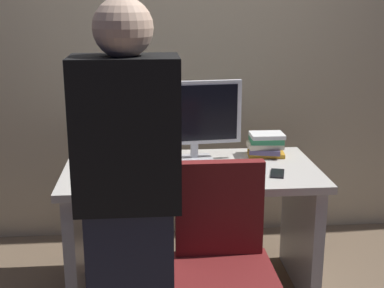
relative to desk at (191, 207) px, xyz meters
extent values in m
plane|color=brown|center=(0.00, 0.00, -0.50)|extent=(9.00, 9.00, 0.00)
cube|color=tan|center=(0.00, 0.84, 1.00)|extent=(6.40, 0.10, 3.00)
cube|color=beige|center=(0.00, 0.00, 0.21)|extent=(1.39, 0.73, 0.04)
cube|color=#B2B2B7|center=(-0.63, 0.00, -0.16)|extent=(0.06, 0.65, 0.69)
cube|color=#B2B2B7|center=(0.63, 0.00, -0.16)|extent=(0.06, 0.65, 0.69)
cube|color=maroon|center=(0.08, -0.74, -0.04)|extent=(0.44, 0.44, 0.08)
cube|color=maroon|center=(0.08, -0.55, 0.22)|extent=(0.40, 0.06, 0.44)
cube|color=black|center=(-0.31, -0.81, 0.64)|extent=(0.40, 0.24, 0.58)
sphere|color=beige|center=(-0.31, -0.81, 1.02)|extent=(0.22, 0.22, 0.22)
cube|color=silver|center=(0.03, 0.15, 0.24)|extent=(0.21, 0.16, 0.02)
cube|color=silver|center=(0.03, 0.15, 0.29)|extent=(0.04, 0.03, 0.08)
cube|color=silver|center=(0.03, 0.15, 0.51)|extent=(0.54, 0.09, 0.36)
cube|color=black|center=(0.03, 0.13, 0.51)|extent=(0.49, 0.06, 0.32)
cube|color=white|center=(-0.10, -0.07, 0.24)|extent=(0.43, 0.13, 0.02)
ellipsoid|color=black|center=(0.19, -0.06, 0.25)|extent=(0.06, 0.10, 0.03)
cylinder|color=white|center=(-0.36, -0.17, 0.28)|extent=(0.07, 0.07, 0.09)
cube|color=gold|center=(0.46, 0.19, 0.24)|extent=(0.22, 0.15, 0.02)
cube|color=#594C72|center=(0.45, 0.19, 0.27)|extent=(0.21, 0.20, 0.03)
cube|color=beige|center=(0.45, 0.19, 0.30)|extent=(0.20, 0.12, 0.03)
cube|color=#338C59|center=(0.46, 0.20, 0.33)|extent=(0.20, 0.17, 0.03)
cube|color=white|center=(0.46, 0.19, 0.36)|extent=(0.19, 0.15, 0.02)
cube|color=black|center=(0.44, -0.14, 0.23)|extent=(0.11, 0.16, 0.01)
camera|label=1|loc=(-0.23, -2.74, 1.13)|focal=49.52mm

